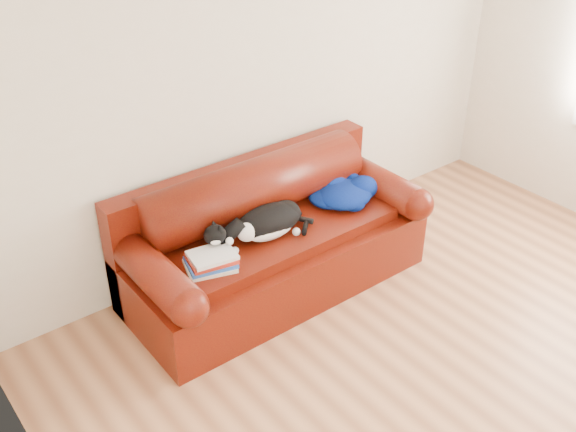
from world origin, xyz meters
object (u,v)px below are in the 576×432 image
at_px(sofa_base, 275,258).
at_px(book_stack, 211,261).
at_px(blanket, 345,192).
at_px(cat, 269,222).

relative_size(sofa_base, book_stack, 5.86).
distance_m(book_stack, blanket, 1.21).
xyz_separation_m(sofa_base, book_stack, (-0.60, -0.14, 0.31)).
distance_m(book_stack, cat, 0.51).
bearing_deg(blanket, book_stack, -174.77).
height_order(cat, blanket, cat).
relative_size(book_stack, cat, 0.51).
xyz_separation_m(sofa_base, cat, (-0.10, -0.06, 0.36)).
bearing_deg(book_stack, sofa_base, 13.12).
relative_size(cat, blanket, 1.23).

